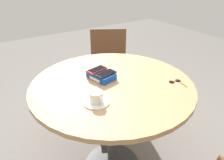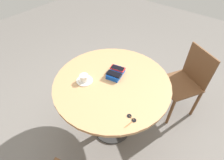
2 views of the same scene
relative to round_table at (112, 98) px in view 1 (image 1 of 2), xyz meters
The scene contains 8 objects.
round_table is the anchor object (origin of this frame).
phone_box 0.17m from the round_table, 162.37° to the right, with size 0.21×0.16×0.05m.
phone_red 0.22m from the round_table, 163.96° to the right, with size 0.10×0.15×0.01m.
phone_black 0.18m from the round_table, 161.72° to the right, with size 0.10×0.15×0.01m.
saucer 0.28m from the round_table, 53.34° to the right, with size 0.15×0.15×0.01m, color silver.
coffee_cup 0.30m from the round_table, 52.91° to the right, with size 0.11×0.08×0.06m.
sunglasses 0.45m from the round_table, 58.42° to the left, with size 0.12×0.09×0.01m.
chair_far_side 0.95m from the round_table, 149.42° to the left, with size 0.57×0.57×0.87m.
Camera 1 is at (1.08, -0.70, 1.49)m, focal length 35.00 mm.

